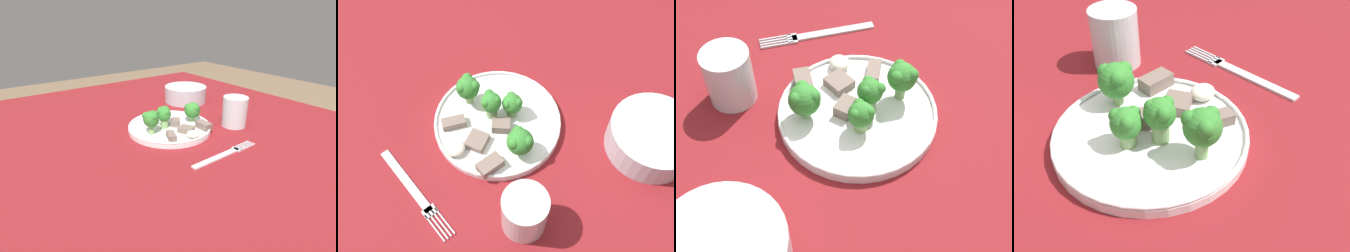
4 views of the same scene
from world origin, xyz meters
TOP-DOWN VIEW (x-y plane):
  - table at (0.00, 0.00)m, footprint 1.27×1.18m
  - dinner_plate at (-0.01, 0.02)m, footprint 0.24×0.24m
  - fork at (0.20, 0.04)m, footprint 0.02×0.21m
  - drinking_glass at (0.08, 0.20)m, footprint 0.07×0.07m
  - broccoli_floret_near_rim_left at (-0.01, -0.00)m, footprint 0.04×0.04m
  - broccoli_floret_center_left at (0.01, 0.10)m, footprint 0.05×0.05m
  - broccoli_floret_back_left at (-0.04, 0.02)m, footprint 0.04×0.04m
  - broccoli_floret_front_left at (0.01, -0.05)m, footprint 0.05×0.04m
  - meat_slice_front_slice at (0.05, 0.03)m, footprint 0.05×0.05m
  - meat_slice_middle_slice at (0.06, -0.03)m, footprint 0.05×0.04m
  - meat_slice_rear_slice at (0.07, 0.09)m, footprint 0.05×0.03m
  - meat_slice_edge_slice at (-0.00, 0.04)m, footprint 0.04×0.04m
  - sauce_dollop at (0.09, 0.02)m, footprint 0.04×0.03m

SIDE VIEW (x-z plane):
  - table at x=0.00m, z-range 0.28..1.01m
  - fork at x=0.20m, z-range 0.73..0.73m
  - dinner_plate at x=-0.01m, z-range 0.73..0.75m
  - meat_slice_front_slice at x=0.05m, z-range 0.74..0.75m
  - meat_slice_middle_slice at x=0.06m, z-range 0.74..0.75m
  - meat_slice_edge_slice at x=0.00m, z-range 0.74..0.76m
  - meat_slice_rear_slice at x=0.07m, z-range 0.74..0.76m
  - sauce_dollop at x=0.09m, z-range 0.74..0.76m
  - drinking_glass at x=0.08m, z-range 0.72..0.81m
  - broccoli_floret_back_left at x=-0.04m, z-range 0.75..0.80m
  - broccoli_floret_center_left at x=0.01m, z-range 0.75..0.81m
  - broccoli_floret_near_rim_left at x=-0.01m, z-range 0.75..0.81m
  - broccoli_floret_front_left at x=0.01m, z-range 0.75..0.82m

